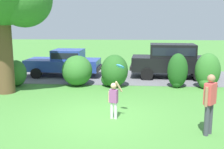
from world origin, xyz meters
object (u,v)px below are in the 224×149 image
Objects in this scene: child_thrower at (114,98)px; parked_sedan at (65,62)px; parked_suv at (172,59)px; frisbee at (120,66)px; adult_onlooker at (210,101)px.

parked_sedan is at bearing 115.70° from child_thrower.
parked_suv is 15.36× the size of frisbee.
parked_suv reaches higher than child_thrower.
frisbee is 2.97m from adult_onlooker.
parked_suv is at bearing 69.18° from frisbee.
parked_suv is 2.75× the size of adult_onlooker.
frisbee reaches higher than child_thrower.
parked_sedan is at bearing -179.78° from parked_suv.
parked_sedan is 3.46× the size of child_thrower.
frisbee is at bearing -62.23° from parked_sedan.
adult_onlooker reaches higher than parked_sedan.
adult_onlooker is at bearing -27.41° from frisbee.
parked_suv reaches higher than parked_sedan.
frisbee is (0.20, 0.23, 1.00)m from child_thrower.
parked_suv is 3.71× the size of child_thrower.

